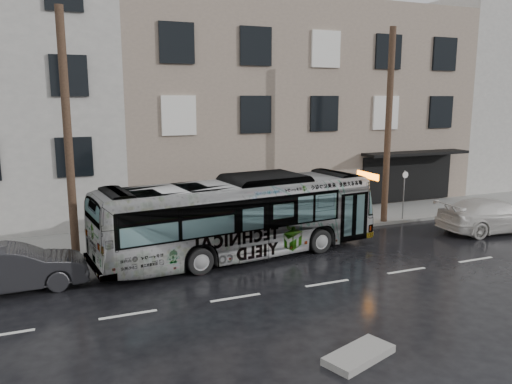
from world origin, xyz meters
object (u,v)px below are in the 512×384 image
(utility_pole_rear, at_px, (68,136))
(utility_pole_front, at_px, (388,127))
(bus, at_px, (240,217))
(sign_post, at_px, (404,195))
(dark_sedan, at_px, (12,268))
(white_sedan, at_px, (492,215))

(utility_pole_rear, bearing_deg, utility_pole_front, 0.00)
(utility_pole_rear, relative_size, bus, 0.81)
(sign_post, relative_size, dark_sedan, 0.54)
(bus, distance_m, dark_sedan, 7.89)
(utility_pole_rear, height_order, sign_post, utility_pole_rear)
(bus, relative_size, dark_sedan, 2.49)
(utility_pole_rear, xyz_separation_m, dark_sedan, (-1.97, -2.61, -3.92))
(utility_pole_front, relative_size, sign_post, 3.75)
(sign_post, bearing_deg, dark_sedan, -171.30)
(bus, height_order, white_sedan, bus)
(utility_pole_front, xyz_separation_m, utility_pole_rear, (-14.00, 0.00, 0.00))
(utility_pole_front, distance_m, bus, 8.95)
(utility_pole_front, bearing_deg, sign_post, 0.00)
(white_sedan, bearing_deg, dark_sedan, 93.30)
(white_sedan, distance_m, dark_sedan, 19.69)
(sign_post, distance_m, bus, 9.47)
(utility_pole_front, relative_size, utility_pole_rear, 1.00)
(utility_pole_front, height_order, white_sedan, utility_pole_front)
(utility_pole_front, relative_size, dark_sedan, 2.02)
(utility_pole_rear, distance_m, sign_post, 15.46)
(utility_pole_rear, xyz_separation_m, bus, (5.85, -2.04, -3.11))
(utility_pole_front, bearing_deg, utility_pole_rear, 180.00)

